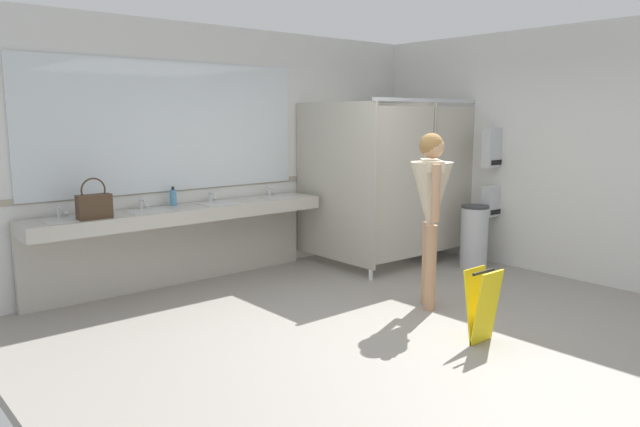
% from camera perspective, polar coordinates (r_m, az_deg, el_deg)
% --- Properties ---
extents(ground_plane, '(5.98, 5.64, 0.10)m').
position_cam_1_polar(ground_plane, '(5.46, 6.91, -10.99)').
color(ground_plane, gray).
extents(wall_back, '(5.98, 0.12, 2.83)m').
position_cam_1_polar(wall_back, '(7.14, -8.31, 5.81)').
color(wall_back, silver).
rests_on(wall_back, ground_plane).
extents(wall_side_right, '(0.12, 5.64, 2.83)m').
position_cam_1_polar(wall_side_right, '(7.40, 21.82, 5.36)').
color(wall_side_right, silver).
rests_on(wall_side_right, ground_plane).
extents(wall_back_tile_band, '(5.98, 0.01, 0.06)m').
position_cam_1_polar(wall_back_tile_band, '(7.12, -7.97, 2.85)').
color(wall_back_tile_band, '#9E937F').
rests_on(wall_back_tile_band, wall_back).
extents(vanity_counter, '(3.27, 0.53, 1.00)m').
position_cam_1_polar(vanity_counter, '(6.60, -13.02, -1.38)').
color(vanity_counter, '#B2ADA3').
rests_on(vanity_counter, ground_plane).
extents(mirror_panel, '(3.17, 0.02, 1.38)m').
position_cam_1_polar(mirror_panel, '(6.66, -14.11, 8.02)').
color(mirror_panel, silver).
rests_on(mirror_panel, wall_back).
extents(bathroom_stalls, '(2.05, 1.39, 2.03)m').
position_cam_1_polar(bathroom_stalls, '(7.65, 7.92, 3.41)').
color(bathroom_stalls, '#B2AD9E').
rests_on(bathroom_stalls, ground_plane).
extents(paper_towel_dispenser_upper, '(0.35, 0.13, 0.48)m').
position_cam_1_polar(paper_towel_dispenser_upper, '(7.68, 16.25, 6.05)').
color(paper_towel_dispenser_upper, '#B7BABF').
rests_on(paper_towel_dispenser_upper, wall_side_right).
extents(paper_towel_dispenser_lower, '(0.34, 0.13, 0.39)m').
position_cam_1_polar(paper_towel_dispenser_lower, '(7.73, 16.15, 1.18)').
color(paper_towel_dispenser_lower, '#B7BABF').
rests_on(paper_towel_dispenser_lower, wall_side_right).
extents(trash_bin, '(0.33, 0.33, 0.77)m').
position_cam_1_polar(trash_bin, '(7.54, 14.45, -2.13)').
color(trash_bin, '#B7BABF').
rests_on(trash_bin, ground_plane).
extents(person_standing, '(0.56, 0.56, 1.68)m').
position_cam_1_polar(person_standing, '(5.75, 10.50, 1.43)').
color(person_standing, tan).
rests_on(person_standing, ground_plane).
extents(handbag, '(0.31, 0.12, 0.39)m').
position_cam_1_polar(handbag, '(5.96, -20.69, 0.74)').
color(handbag, '#3F2D1E').
rests_on(handbag, vanity_counter).
extents(soap_dispenser, '(0.07, 0.07, 0.21)m').
position_cam_1_polar(soap_dispenser, '(6.59, -13.80, 1.49)').
color(soap_dispenser, teal).
rests_on(soap_dispenser, vanity_counter).
extents(wet_floor_sign, '(0.28, 0.19, 0.61)m').
position_cam_1_polar(wet_floor_sign, '(5.10, 15.18, -8.42)').
color(wet_floor_sign, yellow).
rests_on(wet_floor_sign, ground_plane).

